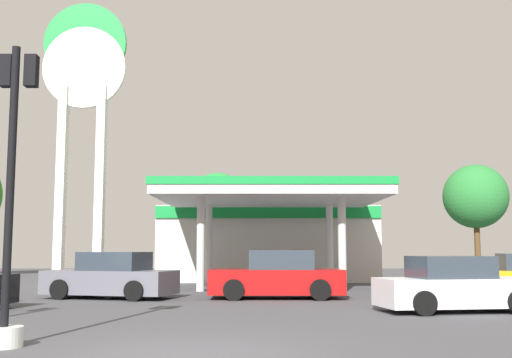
{
  "coord_description": "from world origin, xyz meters",
  "views": [
    {
      "loc": [
        1.09,
        -9.91,
        1.61
      ],
      "look_at": [
        1.08,
        11.96,
        4.1
      ],
      "focal_mm": 43.77,
      "sensor_mm": 36.0,
      "label": 1
    }
  ],
  "objects": [
    {
      "name": "car_0",
      "position": [
        6.3,
        6.63,
        0.66
      ],
      "size": [
        4.26,
        2.32,
        1.45
      ],
      "color": "black",
      "rests_on": "ground"
    },
    {
      "name": "car_1",
      "position": [
        1.79,
        11.18,
        0.73
      ],
      "size": [
        4.49,
        2.08,
        1.6
      ],
      "color": "black",
      "rests_on": "ground"
    },
    {
      "name": "tree_1",
      "position": [
        -1.29,
        28.54,
        4.54
      ],
      "size": [
        3.63,
        3.63,
        6.36
      ],
      "color": "brown",
      "rests_on": "ground"
    },
    {
      "name": "ground_plane",
      "position": [
        0.0,
        0.0,
        0.0
      ],
      "size": [
        90.0,
        90.0,
        0.0
      ],
      "primitive_type": "plane",
      "color": "#47474C",
      "rests_on": "ground"
    },
    {
      "name": "traffic_signal_0",
      "position": [
        -3.11,
        0.72,
        2.04
      ],
      "size": [
        0.65,
        0.67,
        5.14
      ],
      "color": "silver",
      "rests_on": "ground"
    },
    {
      "name": "car_4",
      "position": [
        -3.77,
        11.18,
        0.7
      ],
      "size": [
        4.62,
        2.86,
        1.54
      ],
      "color": "black",
      "rests_on": "ground"
    },
    {
      "name": "station_pole_sign",
      "position": [
        -7.18,
        19.27,
        8.63
      ],
      "size": [
        3.99,
        0.56,
        13.52
      ],
      "color": "white",
      "rests_on": "ground"
    },
    {
      "name": "gas_station",
      "position": [
        1.69,
        22.32,
        2.27
      ],
      "size": [
        11.16,
        13.13,
        4.33
      ],
      "color": "beige",
      "rests_on": "ground"
    },
    {
      "name": "tree_2",
      "position": [
        14.67,
        28.49,
        4.88
      ],
      "size": [
        3.93,
        3.93,
        6.87
      ],
      "color": "brown",
      "rests_on": "ground"
    }
  ]
}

